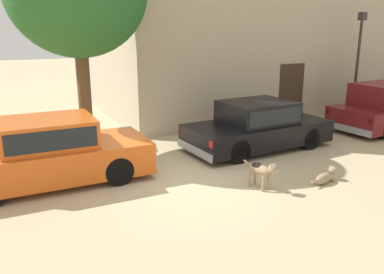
{
  "coord_description": "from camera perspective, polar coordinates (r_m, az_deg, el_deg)",
  "views": [
    {
      "loc": [
        -3.51,
        -7.64,
        3.32
      ],
      "look_at": [
        0.37,
        0.2,
        0.9
      ],
      "focal_mm": 36.75,
      "sensor_mm": 36.0,
      "label": 1
    }
  ],
  "objects": [
    {
      "name": "parked_sedan_nearest",
      "position": [
        9.17,
        -19.79,
        -1.97
      ],
      "size": [
        4.37,
        1.83,
        1.45
      ],
      "rotation": [
        0.0,
        0.0,
        -0.0
      ],
      "color": "#D15619",
      "rests_on": "ground_plane"
    },
    {
      "name": "stray_dog_spotted",
      "position": [
        8.47,
        10.14,
        -4.68
      ],
      "size": [
        0.35,
        0.98,
        0.68
      ],
      "rotation": [
        0.0,
        0.0,
        4.94
      ],
      "color": "#997F60",
      "rests_on": "ground_plane"
    },
    {
      "name": "street_lamp",
      "position": [
        15.65,
        23.01,
        11.18
      ],
      "size": [
        0.22,
        0.22,
        3.88
      ],
      "color": "#2D2B28",
      "rests_on": "ground_plane"
    },
    {
      "name": "parked_sedan_second",
      "position": [
        11.28,
        9.48,
        1.69
      ],
      "size": [
        4.36,
        2.03,
        1.36
      ],
      "rotation": [
        0.0,
        0.0,
        0.05
      ],
      "color": "black",
      "rests_on": "ground_plane"
    },
    {
      "name": "ground_plane",
      "position": [
        9.04,
        -1.55,
        -6.09
      ],
      "size": [
        80.0,
        80.0,
        0.0
      ],
      "primitive_type": "plane",
      "color": "tan"
    },
    {
      "name": "stray_dog_tan",
      "position": [
        9.27,
        18.84,
        -5.45
      ],
      "size": [
        0.95,
        0.35,
        0.35
      ],
      "rotation": [
        0.0,
        0.0,
        0.25
      ],
      "color": "#997F60",
      "rests_on": "ground_plane"
    }
  ]
}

